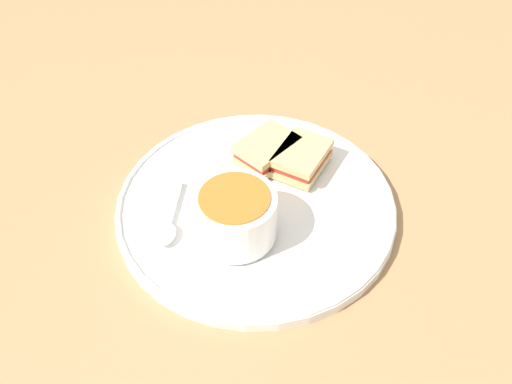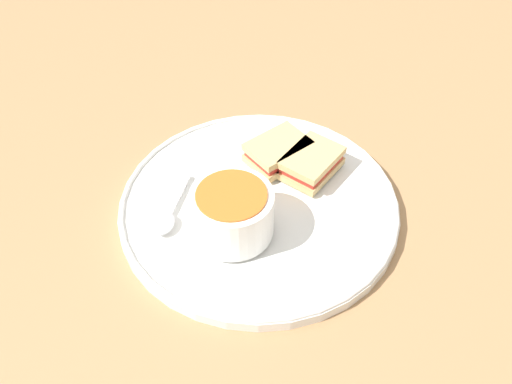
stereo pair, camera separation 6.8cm
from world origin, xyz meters
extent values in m
plane|color=#9E754C|center=(0.00, 0.00, 0.00)|extent=(2.40, 2.40, 0.00)
cylinder|color=white|center=(0.00, 0.00, 0.01)|extent=(0.33, 0.33, 0.01)
torus|color=white|center=(0.00, 0.00, 0.01)|extent=(0.32, 0.32, 0.01)
cylinder|color=white|center=(-0.03, -0.04, 0.02)|extent=(0.05, 0.05, 0.01)
cylinder|color=white|center=(-0.03, -0.04, 0.05)|extent=(0.09, 0.09, 0.06)
cylinder|color=orange|center=(-0.03, -0.04, 0.07)|extent=(0.08, 0.08, 0.01)
cube|color=silver|center=(-0.09, 0.01, 0.02)|extent=(0.02, 0.07, 0.00)
ellipsoid|color=silver|center=(-0.11, -0.04, 0.02)|extent=(0.03, 0.04, 0.01)
cube|color=tan|center=(0.06, 0.05, 0.02)|extent=(0.09, 0.09, 0.01)
cube|color=#B72D23|center=(0.06, 0.05, 0.03)|extent=(0.08, 0.08, 0.01)
cube|color=tan|center=(0.06, 0.05, 0.04)|extent=(0.09, 0.09, 0.01)
cube|color=tan|center=(0.02, 0.07, 0.02)|extent=(0.09, 0.09, 0.01)
cube|color=#B72D23|center=(0.02, 0.07, 0.03)|extent=(0.08, 0.08, 0.01)
cube|color=tan|center=(0.02, 0.07, 0.04)|extent=(0.09, 0.09, 0.01)
camera|label=1|loc=(-0.06, -0.47, 0.52)|focal=42.00mm
camera|label=2|loc=(0.00, -0.48, 0.52)|focal=42.00mm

